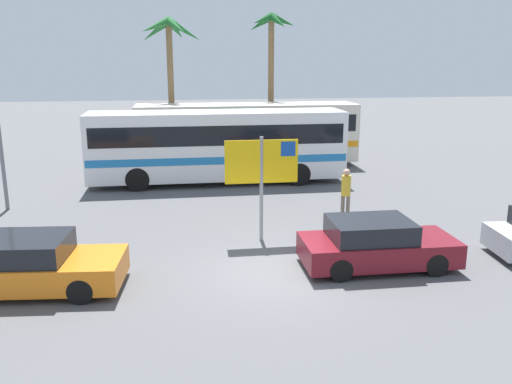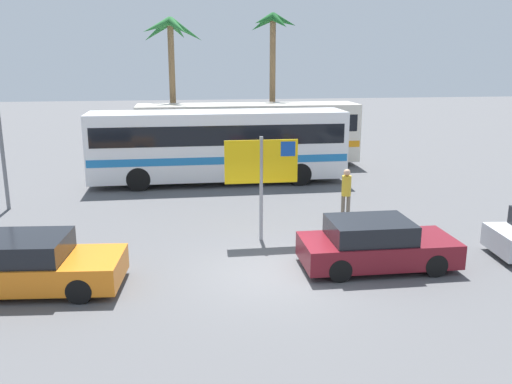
{
  "view_description": "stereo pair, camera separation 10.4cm",
  "coord_description": "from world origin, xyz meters",
  "px_view_note": "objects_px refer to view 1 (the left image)",
  "views": [
    {
      "loc": [
        -2.47,
        -12.88,
        5.45
      ],
      "look_at": [
        0.01,
        3.57,
        1.3
      ],
      "focal_mm": 37.83,
      "sensor_mm": 36.0,
      "label": 1
    },
    {
      "loc": [
        -2.37,
        -12.89,
        5.45
      ],
      "look_at": [
        0.01,
        3.57,
        1.3
      ],
      "focal_mm": 37.83,
      "sensor_mm": 36.0,
      "label": 2
    }
  ],
  "objects_px": {
    "bus_rear_coach": "(247,131)",
    "pedestrian_by_bus": "(346,190)",
    "ferry_sign": "(263,166)",
    "car_orange": "(29,265)",
    "car_maroon": "(376,244)",
    "bus_front_coach": "(217,143)"
  },
  "relations": [
    {
      "from": "bus_rear_coach",
      "to": "pedestrian_by_bus",
      "type": "xyz_separation_m",
      "value": [
        2.06,
        -10.04,
        -0.72
      ]
    },
    {
      "from": "ferry_sign",
      "to": "bus_rear_coach",
      "type": "bearing_deg",
      "value": 84.75
    },
    {
      "from": "ferry_sign",
      "to": "car_orange",
      "type": "distance_m",
      "value": 6.95
    },
    {
      "from": "bus_rear_coach",
      "to": "ferry_sign",
      "type": "distance_m",
      "value": 11.75
    },
    {
      "from": "car_maroon",
      "to": "bus_rear_coach",
      "type": "bearing_deg",
      "value": 96.68
    },
    {
      "from": "bus_rear_coach",
      "to": "ferry_sign",
      "type": "height_order",
      "value": "ferry_sign"
    },
    {
      "from": "bus_front_coach",
      "to": "car_orange",
      "type": "bearing_deg",
      "value": -116.49
    },
    {
      "from": "bus_front_coach",
      "to": "car_maroon",
      "type": "distance_m",
      "value": 11.26
    },
    {
      "from": "bus_front_coach",
      "to": "ferry_sign",
      "type": "height_order",
      "value": "ferry_sign"
    },
    {
      "from": "bus_rear_coach",
      "to": "car_orange",
      "type": "distance_m",
      "value": 16.22
    },
    {
      "from": "bus_rear_coach",
      "to": "car_maroon",
      "type": "bearing_deg",
      "value": -83.93
    },
    {
      "from": "ferry_sign",
      "to": "car_orange",
      "type": "height_order",
      "value": "ferry_sign"
    },
    {
      "from": "bus_front_coach",
      "to": "bus_rear_coach",
      "type": "bearing_deg",
      "value": 63.51
    },
    {
      "from": "car_orange",
      "to": "car_maroon",
      "type": "distance_m",
      "value": 8.74
    },
    {
      "from": "bus_rear_coach",
      "to": "car_maroon",
      "type": "distance_m",
      "value": 14.46
    },
    {
      "from": "car_orange",
      "to": "car_maroon",
      "type": "height_order",
      "value": "same"
    },
    {
      "from": "car_orange",
      "to": "car_maroon",
      "type": "bearing_deg",
      "value": 6.28
    },
    {
      "from": "bus_front_coach",
      "to": "bus_rear_coach",
      "type": "relative_size",
      "value": 1.0
    },
    {
      "from": "car_maroon",
      "to": "ferry_sign",
      "type": "bearing_deg",
      "value": 135.27
    },
    {
      "from": "pedestrian_by_bus",
      "to": "bus_rear_coach",
      "type": "bearing_deg",
      "value": 28.41
    },
    {
      "from": "car_orange",
      "to": "car_maroon",
      "type": "xyz_separation_m",
      "value": [
        8.74,
        0.15,
        -0.0
      ]
    },
    {
      "from": "car_orange",
      "to": "pedestrian_by_bus",
      "type": "xyz_separation_m",
      "value": [
        9.28,
        4.45,
        0.43
      ]
    }
  ]
}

